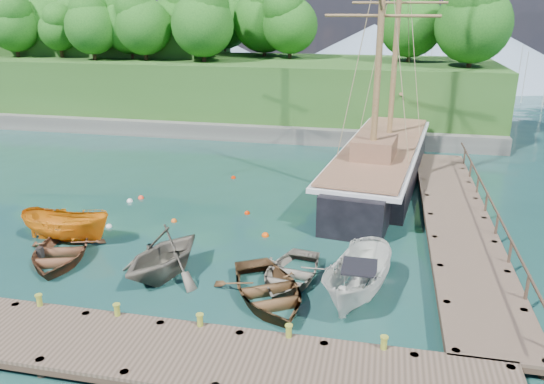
{
  "coord_description": "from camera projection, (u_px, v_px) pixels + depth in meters",
  "views": [
    {
      "loc": [
        7.52,
        -19.45,
        10.66
      ],
      "look_at": [
        2.35,
        4.68,
        2.0
      ],
      "focal_mm": 35.0,
      "sensor_mm": 36.0,
      "label": 1
    }
  ],
  "objects": [
    {
      "name": "rowboat_2",
      "position": [
        268.0,
        300.0,
        20.37
      ],
      "size": [
        5.57,
        6.1,
        1.03
      ],
      "primitive_type": "imported",
      "rotation": [
        0.0,
        0.0,
        0.52
      ],
      "color": "#4D331D",
      "rests_on": "ground"
    },
    {
      "name": "dock_east",
      "position": [
        457.0,
        219.0,
        27.0
      ],
      "size": [
        3.2,
        24.0,
        1.1
      ],
      "color": "#47392D",
      "rests_on": "ground"
    },
    {
      "name": "mooring_buoy_3",
      "position": [
        320.0,
        211.0,
        29.16
      ],
      "size": [
        0.35,
        0.35,
        0.35
      ],
      "primitive_type": "sphere",
      "color": "silver",
      "rests_on": "ground"
    },
    {
      "name": "headland",
      "position": [
        178.0,
        61.0,
        52.61
      ],
      "size": [
        51.0,
        19.31,
        12.9
      ],
      "color": "#474744",
      "rests_on": "ground"
    },
    {
      "name": "motorboat_orange",
      "position": [
        69.0,
        241.0,
        25.42
      ],
      "size": [
        4.67,
        1.92,
        1.78
      ],
      "primitive_type": "imported",
      "rotation": [
        0.0,
        0.0,
        1.53
      ],
      "color": "orange",
      "rests_on": "ground"
    },
    {
      "name": "mooring_buoy_1",
      "position": [
        174.0,
        222.0,
        27.76
      ],
      "size": [
        0.31,
        0.31,
        0.31
      ],
      "primitive_type": "sphere",
      "color": "#DF5A16",
      "rests_on": "ground"
    },
    {
      "name": "bollard_3",
      "position": [
        289.0,
        352.0,
        17.26
      ],
      "size": [
        0.26,
        0.26,
        0.45
      ],
      "primitive_type": "cylinder",
      "color": "olive",
      "rests_on": "ground"
    },
    {
      "name": "mooring_buoy_4",
      "position": [
        141.0,
        198.0,
        31.1
      ],
      "size": [
        0.34,
        0.34,
        0.34
      ],
      "primitive_type": "sphere",
      "color": "#F13A20",
      "rests_on": "ground"
    },
    {
      "name": "cabin_boat_white",
      "position": [
        358.0,
        300.0,
        20.35
      ],
      "size": [
        3.18,
        5.54,
        2.01
      ],
      "primitive_type": "imported",
      "rotation": [
        0.0,
        0.0,
        -0.25
      ],
      "color": "silver",
      "rests_on": "ground"
    },
    {
      "name": "bollard_0",
      "position": [
        43.0,
        320.0,
        19.04
      ],
      "size": [
        0.26,
        0.26,
        0.45
      ],
      "primitive_type": "cylinder",
      "color": "olive",
      "rests_on": "ground"
    },
    {
      "name": "bollard_1",
      "position": [
        119.0,
        330.0,
        18.45
      ],
      "size": [
        0.26,
        0.26,
        0.45
      ],
      "primitive_type": "cylinder",
      "color": "olive",
      "rests_on": "ground"
    },
    {
      "name": "rowboat_3",
      "position": [
        290.0,
        281.0,
        21.77
      ],
      "size": [
        3.74,
        4.76,
        0.89
      ],
      "primitive_type": "imported",
      "rotation": [
        0.0,
        0.0,
        -0.16
      ],
      "color": "#6B6559",
      "rests_on": "ground"
    },
    {
      "name": "mooring_buoy_2",
      "position": [
        247.0,
        214.0,
        28.81
      ],
      "size": [
        0.3,
        0.3,
        0.3
      ],
      "primitive_type": "sphere",
      "color": "red",
      "rests_on": "ground"
    },
    {
      "name": "ground",
      "position": [
        196.0,
        267.0,
        22.96
      ],
      "size": [
        160.0,
        160.0,
        0.0
      ],
      "primitive_type": "plane",
      "color": "#14362F",
      "rests_on": "ground"
    },
    {
      "name": "rowboat_1",
      "position": [
        164.0,
        276.0,
        22.19
      ],
      "size": [
        4.89,
        5.29,
        2.31
      ],
      "primitive_type": "imported",
      "rotation": [
        0.0,
        0.0,
        -0.29
      ],
      "color": "#5E594D",
      "rests_on": "ground"
    },
    {
      "name": "schooner",
      "position": [
        380.0,
        166.0,
        33.72
      ],
      "size": [
        6.92,
        25.79,
        18.62
      ],
      "rotation": [
        0.0,
        0.0,
        -0.13
      ],
      "color": "black",
      "rests_on": "ground"
    },
    {
      "name": "distant_ridge",
      "position": [
        369.0,
        48.0,
        85.25
      ],
      "size": [
        117.0,
        40.0,
        10.0
      ],
      "color": "#728CA5",
      "rests_on": "ground"
    },
    {
      "name": "mooring_buoy_7",
      "position": [
        265.0,
        236.0,
        26.01
      ],
      "size": [
        0.36,
        0.36,
        0.36
      ],
      "primitive_type": "sphere",
      "color": "#F04B05",
      "rests_on": "ground"
    },
    {
      "name": "bollard_4",
      "position": [
        382.0,
        365.0,
        16.67
      ],
      "size": [
        0.26,
        0.26,
        0.45
      ],
      "primitive_type": "cylinder",
      "color": "olive",
      "rests_on": "ground"
    },
    {
      "name": "mooring_buoy_5",
      "position": [
        233.0,
        178.0,
        34.78
      ],
      "size": [
        0.29,
        0.29,
        0.29
      ],
      "primitive_type": "sphere",
      "color": "red",
      "rests_on": "ground"
    },
    {
      "name": "mooring_buoy_6",
      "position": [
        130.0,
        202.0,
        30.6
      ],
      "size": [
        0.35,
        0.35,
        0.35
      ],
      "primitive_type": "sphere",
      "color": "white",
      "rests_on": "ground"
    },
    {
      "name": "rowboat_0",
      "position": [
        60.0,
        260.0,
        23.6
      ],
      "size": [
        4.76,
        5.64,
        1.0
      ],
      "primitive_type": "imported",
      "rotation": [
        0.0,
        0.0,
        0.31
      ],
      "color": "brown",
      "rests_on": "ground"
    },
    {
      "name": "mooring_buoy_0",
      "position": [
        109.0,
        227.0,
        27.07
      ],
      "size": [
        0.32,
        0.32,
        0.32
      ],
      "primitive_type": "sphere",
      "color": "white",
      "rests_on": "ground"
    },
    {
      "name": "dock_near",
      "position": [
        185.0,
        355.0,
        16.42
      ],
      "size": [
        20.0,
        3.2,
        1.1
      ],
      "color": "#47392D",
      "rests_on": "ground"
    },
    {
      "name": "bollard_2",
      "position": [
        201.0,
        341.0,
        17.86
      ],
      "size": [
        0.26,
        0.26,
        0.45
      ],
      "primitive_type": "cylinder",
      "color": "olive",
      "rests_on": "ground"
    }
  ]
}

